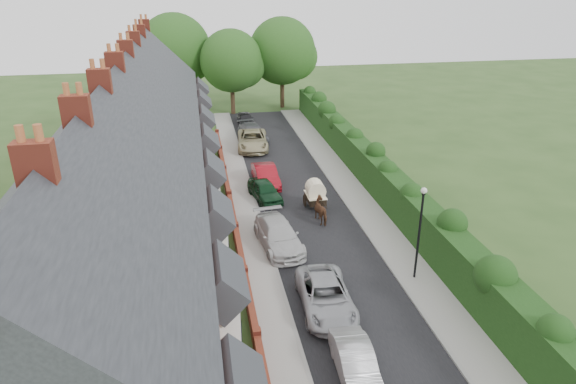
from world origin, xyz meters
name	(u,v)px	position (x,y,z in m)	size (l,w,h in m)	color
ground	(378,335)	(0.00, 0.00, 0.00)	(140.00, 140.00, 0.00)	#2D4C1E
road	(311,225)	(-0.50, 11.00, 0.01)	(6.00, 58.00, 0.02)	black
pavement_hedge_side	(373,219)	(3.60, 11.00, 0.06)	(2.20, 58.00, 0.12)	#999791
pavement_house_side	(251,229)	(-4.35, 11.00, 0.06)	(1.70, 58.00, 0.12)	#999791
kerb_hedge_side	(358,220)	(2.55, 11.00, 0.07)	(0.18, 58.00, 0.13)	gray
kerb_house_side	(264,228)	(-3.55, 11.00, 0.07)	(0.18, 58.00, 0.13)	gray
hedge	(402,195)	(5.40, 11.00, 1.60)	(2.10, 58.00, 2.85)	black
terrace_row	(132,176)	(-10.87, 9.98, 4.47)	(9.05, 40.50, 11.50)	maroon
garden_wall_row	(236,232)	(-5.35, 10.00, 0.46)	(0.35, 40.35, 1.10)	maroon
lamppost	(420,222)	(3.40, 4.00, 3.30)	(0.32, 0.32, 5.16)	black
tree_far_left	(234,62)	(-2.65, 40.08, 5.71)	(7.14, 6.80, 9.29)	#332316
tree_far_right	(285,53)	(3.39, 42.08, 6.31)	(7.98, 7.60, 10.31)	#332316
tree_far_back	(179,51)	(-8.59, 43.08, 6.62)	(8.40, 8.00, 10.82)	#332316
car_silver_a	(356,364)	(-1.75, -2.23, 0.65)	(1.39, 3.98, 1.31)	#B1B1B6
car_silver_b	(326,296)	(-1.79, 2.34, 0.71)	(2.35, 5.09, 1.41)	#A6A7AD
car_white	(278,235)	(-3.00, 8.66, 0.75)	(2.11, 5.18, 1.50)	silver
car_green	(265,191)	(-2.83, 15.52, 0.68)	(1.61, 4.00, 1.36)	#0F3319
car_red	(266,176)	(-2.38, 18.20, 0.74)	(1.56, 4.47, 1.47)	maroon
car_beige	(253,140)	(-2.32, 27.06, 0.80)	(2.64, 5.72, 1.59)	tan
car_grey	(253,133)	(-2.04, 29.40, 0.76)	(2.12, 5.22, 1.51)	#4F5056
car_black	(245,119)	(-2.14, 35.00, 0.65)	(1.54, 3.83, 1.31)	black
horse	(322,210)	(0.30, 11.42, 0.78)	(0.84, 1.85, 1.56)	brown
horse_cart	(315,193)	(0.30, 13.41, 1.17)	(1.28, 2.83, 2.04)	black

